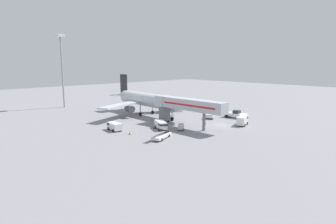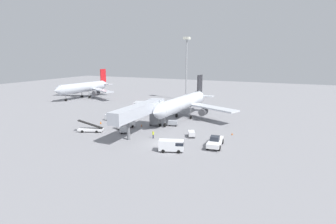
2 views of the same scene
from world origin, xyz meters
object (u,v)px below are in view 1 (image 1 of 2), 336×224
object	(u,v)px
jet_bridge	(185,105)
service_van_mid_left	(161,125)
baggage_cart_outer_left	(209,116)
safety_cone_bravo	(211,112)
apron_light_mast	(61,57)
baggage_cart_far_right	(181,127)
safety_cone_charlie	(130,133)
baggage_cart_near_center	(170,116)
safety_cone_alpha	(161,124)
service_van_outer_right	(242,120)
pushback_tug	(236,114)
belt_loader_truck	(162,135)
ground_crew_worker_foreground	(205,122)
service_van_rear_left	(114,126)
airplane_at_gate	(147,100)

from	to	relation	value
jet_bridge	service_van_mid_left	size ratio (longest dim) A/B	3.99
baggage_cart_outer_left	safety_cone_bravo	distance (m)	10.03
apron_light_mast	baggage_cart_far_right	bearing A→B (deg)	-84.66
safety_cone_charlie	safety_cone_bravo	bearing A→B (deg)	7.30
baggage_cart_near_center	safety_cone_bravo	xyz separation A→B (m)	(16.41, -1.96, -0.54)
safety_cone_alpha	service_van_outer_right	bearing A→B (deg)	-43.24
baggage_cart_near_center	apron_light_mast	xyz separation A→B (m)	(-12.79, 42.43, 17.15)
pushback_tug	service_van_outer_right	xyz separation A→B (m)	(-6.91, -6.55, 0.26)
pushback_tug	safety_cone_charlie	world-z (taller)	pushback_tug
apron_light_mast	jet_bridge	bearing A→B (deg)	-80.50
service_van_mid_left	belt_loader_truck	bearing A→B (deg)	-131.20
belt_loader_truck	safety_cone_charlie	size ratio (longest dim) A/B	8.94
jet_bridge	ground_crew_worker_foreground	xyz separation A→B (m)	(4.66, -2.85, -4.55)
service_van_outer_right	ground_crew_worker_foreground	size ratio (longest dim) A/B	2.91
safety_cone_alpha	safety_cone_bravo	size ratio (longest dim) A/B	1.03
service_van_rear_left	apron_light_mast	xyz separation A→B (m)	(6.52, 43.11, 16.89)
jet_bridge	service_van_outer_right	bearing A→B (deg)	-36.73
belt_loader_truck	safety_cone_bravo	xyz separation A→B (m)	(32.57, 12.15, -0.47)
safety_cone_bravo	baggage_cart_outer_left	bearing A→B (deg)	-145.32
safety_cone_charlie	airplane_at_gate	bearing A→B (deg)	40.96
belt_loader_truck	baggage_cart_outer_left	size ratio (longest dim) A/B	2.11
service_van_rear_left	service_van_outer_right	bearing A→B (deg)	-33.26
airplane_at_gate	baggage_cart_outer_left	distance (m)	19.63
service_van_outer_right	safety_cone_bravo	bearing A→B (deg)	63.68
jet_bridge	pushback_tug	distance (m)	19.81
baggage_cart_near_center	baggage_cart_far_right	world-z (taller)	baggage_cart_far_right
baggage_cart_far_right	safety_cone_bravo	xyz separation A→B (m)	(24.14, 9.77, -0.56)
pushback_tug	safety_cone_alpha	distance (m)	23.83
service_van_rear_left	ground_crew_worker_foreground	world-z (taller)	service_van_rear_left
baggage_cart_far_right	safety_cone_charlie	xyz separation A→B (m)	(-11.33, 5.23, -0.49)
belt_loader_truck	service_van_outer_right	distance (m)	24.73
service_van_outer_right	airplane_at_gate	bearing A→B (deg)	107.74
airplane_at_gate	service_van_outer_right	bearing A→B (deg)	-72.26
service_van_rear_left	baggage_cart_outer_left	size ratio (longest dim) A/B	1.54
pushback_tug	apron_light_mast	bearing A→B (deg)	117.03
baggage_cart_near_center	safety_cone_charlie	xyz separation A→B (m)	(-19.06, -6.50, -0.47)
safety_cone_alpha	jet_bridge	bearing A→B (deg)	-59.01
service_van_rear_left	safety_cone_alpha	xyz separation A→B (m)	(11.94, -3.42, -0.79)
belt_loader_truck	safety_cone_alpha	distance (m)	13.33
ground_crew_worker_foreground	jet_bridge	bearing A→B (deg)	148.53
airplane_at_gate	baggage_cart_near_center	distance (m)	10.16
service_van_rear_left	ground_crew_worker_foreground	xyz separation A→B (m)	(19.88, -11.73, -0.11)
service_van_mid_left	baggage_cart_near_center	world-z (taller)	service_van_mid_left
safety_cone_bravo	safety_cone_charlie	bearing A→B (deg)	-172.70
service_van_outer_right	baggage_cart_near_center	distance (m)	20.39
service_van_rear_left	safety_cone_bravo	distance (m)	35.76
service_van_outer_right	safety_cone_alpha	bearing A→B (deg)	136.76
service_van_mid_left	safety_cone_charlie	world-z (taller)	service_van_mid_left
service_van_rear_left	safety_cone_charlie	bearing A→B (deg)	-87.56
baggage_cart_near_center	ground_crew_worker_foreground	bearing A→B (deg)	-87.38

